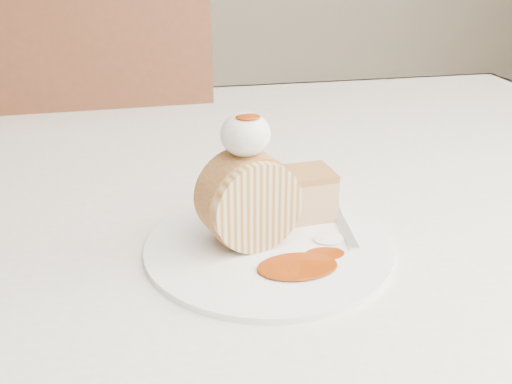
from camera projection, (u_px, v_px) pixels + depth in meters
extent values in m
cube|color=silver|center=(200.00, 186.00, 0.74)|extent=(1.40, 0.90, 0.04)
cube|color=silver|center=(178.00, 155.00, 1.19)|extent=(1.40, 0.01, 0.28)
cylinder|color=brown|center=(452.00, 249.00, 1.34)|extent=(0.06, 0.06, 0.71)
cube|color=brown|center=(103.00, 202.00, 1.31)|extent=(0.47, 0.47, 0.04)
cube|color=brown|center=(85.00, 118.00, 1.01)|extent=(0.46, 0.06, 0.48)
cylinder|color=brown|center=(184.00, 245.00, 1.62)|extent=(0.04, 0.04, 0.45)
cylinder|color=brown|center=(39.00, 261.00, 1.54)|extent=(0.04, 0.04, 0.45)
cylinder|color=brown|center=(204.00, 330.00, 1.27)|extent=(0.04, 0.04, 0.45)
cylinder|color=brown|center=(18.00, 357.00, 1.19)|extent=(0.04, 0.04, 0.45)
cylinder|color=white|center=(268.00, 246.00, 0.55)|extent=(0.26, 0.26, 0.01)
cylinder|color=beige|center=(249.00, 200.00, 0.53)|extent=(0.10, 0.07, 0.09)
cube|color=#A77B3F|center=(306.00, 196.00, 0.60)|extent=(0.06, 0.05, 0.04)
ellipsoid|color=white|center=(245.00, 134.00, 0.51)|extent=(0.05, 0.05, 0.04)
ellipsoid|color=#7A2805|center=(248.00, 112.00, 0.50)|extent=(0.02, 0.02, 0.01)
cube|color=silver|center=(343.00, 224.00, 0.58)|extent=(0.03, 0.14, 0.00)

